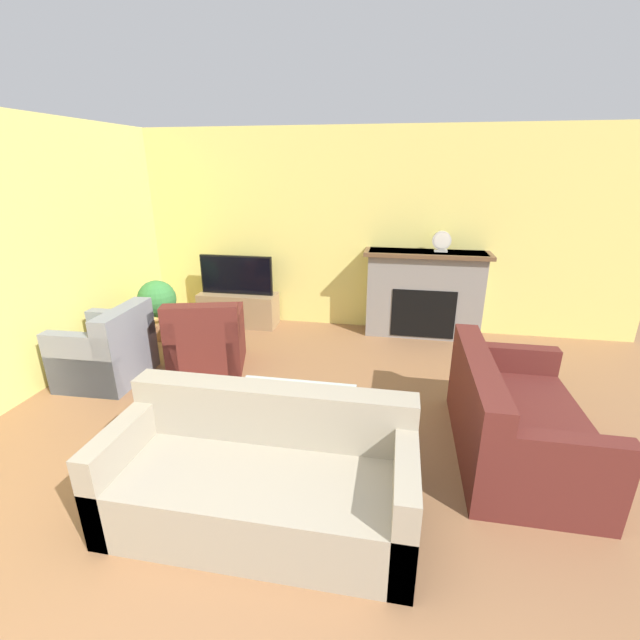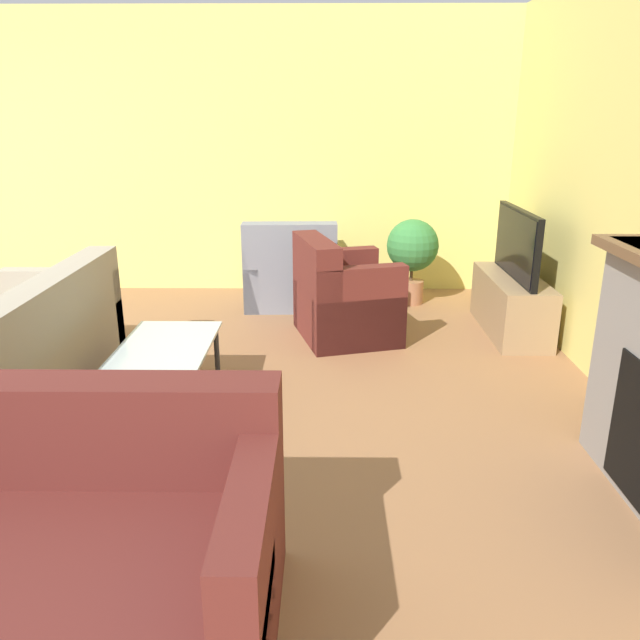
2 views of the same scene
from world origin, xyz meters
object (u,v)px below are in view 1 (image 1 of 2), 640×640
Objects in this scene: armchair_by_window at (108,353)px; armchair_accent at (207,342)px; couch_loveseat at (513,423)px; mantel_clock at (442,241)px; couch_sectional at (262,479)px; tv at (236,275)px; potted_plant at (157,302)px; coffee_table at (293,399)px.

armchair_by_window and armchair_accent have the same top height.
couch_loveseat is 5.80× the size of mantel_clock.
couch_sectional is 2.01× the size of armchair_accent.
tv is 1.12m from potted_plant.
couch_sectional is 0.93m from coffee_table.
coffee_table is at bearing -117.23° from mantel_clock.
armchair_by_window is 0.90× the size of armchair_accent.
couch_sectional is 2.01m from couch_loveseat.
armchair_accent is at bearing -84.18° from tv.
coffee_table is at bearing 91.67° from couch_loveseat.
couch_sectional is 7.27× the size of mantel_clock.
armchair_accent is 1.19× the size of potted_plant.
armchair_by_window is 1.17m from potted_plant.
couch_sectional is 2.73m from armchair_by_window.
couch_sectional is at bearing 52.81° from armchair_by_window.
mantel_clock is (3.61, 0.80, 0.78)m from potted_plant.
tv is at bearing 119.66° from coffee_table.
armchair_by_window is at bearing 81.42° from couch_loveseat.
couch_sectional is at bearing -50.01° from potted_plant.
potted_plant is at bearing 66.59° from couch_loveseat.
couch_sectional is 1.25× the size of couch_loveseat.
mantel_clock reaches higher than potted_plant.
armchair_by_window is at bearing 163.55° from coffee_table.
armchair_by_window is at bearing -87.20° from potted_plant.
couch_loveseat is 1.92× the size of potted_plant.
tv is at bearing 52.42° from couch_loveseat.
mantel_clock is at bearing 12.54° from potted_plant.
tv is at bearing 155.54° from armchair_by_window.
tv is 2.93m from coffee_table.
couch_loveseat is 1.78m from coffee_table.
potted_plant is (-2.27, 1.80, 0.17)m from coffee_table.
couch_sectional and armchair_by_window have the same top height.
tv is at bearing 40.89° from potted_plant.
mantel_clock reaches higher than couch_loveseat.
armchair_by_window reaches higher than potted_plant.
coffee_table is at bearing 71.63° from armchair_by_window.
armchair_accent is at bearing 122.67° from couch_sectional.
armchair_by_window is (-2.23, 1.58, 0.01)m from couch_sectional.
couch_sectional is 2.40× the size of potted_plant.
mantel_clock reaches higher than armchair_accent.
couch_sectional is at bearing -110.54° from mantel_clock.
coffee_table is 1.26× the size of potted_plant.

